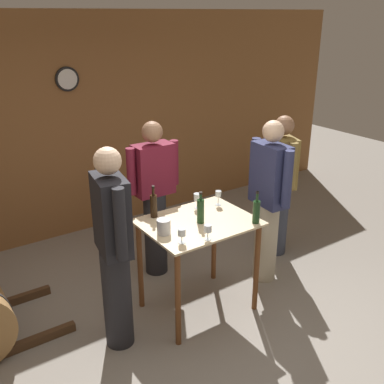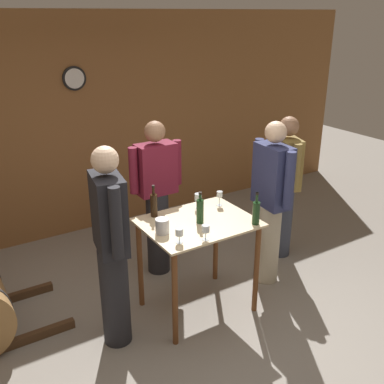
{
  "view_description": "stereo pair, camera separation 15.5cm",
  "coord_description": "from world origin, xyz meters",
  "views": [
    {
      "loc": [
        -1.94,
        -2.52,
        2.66
      ],
      "look_at": [
        0.17,
        0.54,
        1.17
      ],
      "focal_mm": 42.0,
      "sensor_mm": 36.0,
      "label": 1
    },
    {
      "loc": [
        -1.81,
        -2.6,
        2.66
      ],
      "look_at": [
        0.17,
        0.54,
        1.17
      ],
      "focal_mm": 42.0,
      "sensor_mm": 36.0,
      "label": 2
    }
  ],
  "objects": [
    {
      "name": "wine_bottle_center",
      "position": [
        0.57,
        0.12,
        1.04
      ],
      "size": [
        0.07,
        0.07,
        0.3
      ],
      "color": "#193819",
      "rests_on": "tasting_table"
    },
    {
      "name": "ice_bucket",
      "position": [
        -0.21,
        0.41,
        0.98
      ],
      "size": [
        0.12,
        0.12,
        0.13
      ],
      "color": "silver",
      "rests_on": "tasting_table"
    },
    {
      "name": "person_visitor_bearded",
      "position": [
        1.56,
        0.8,
        0.87
      ],
      "size": [
        0.34,
        0.56,
        1.64
      ],
      "color": "#333847",
      "rests_on": "ground_plane"
    },
    {
      "name": "ground_plane",
      "position": [
        0.0,
        0.0,
        0.0
      ],
      "size": [
        14.0,
        14.0,
        0.0
      ],
      "primitive_type": "plane",
      "color": "gray"
    },
    {
      "name": "wine_glass_near_center",
      "position": [
        0.03,
        0.11,
        1.02
      ],
      "size": [
        0.07,
        0.07,
        0.13
      ],
      "color": "silver",
      "rests_on": "tasting_table"
    },
    {
      "name": "tasting_table",
      "position": [
        0.17,
        0.44,
        0.74
      ],
      "size": [
        0.99,
        0.77,
        0.92
      ],
      "color": "beige",
      "rests_on": "ground_plane"
    },
    {
      "name": "person_host",
      "position": [
        1.06,
        0.47,
        0.91
      ],
      "size": [
        0.25,
        0.59,
        1.72
      ],
      "color": "#B7AD93",
      "rests_on": "ground_plane"
    },
    {
      "name": "wine_glass_far_side",
      "position": [
        0.54,
        0.63,
        1.03
      ],
      "size": [
        0.06,
        0.06,
        0.15
      ],
      "color": "silver",
      "rests_on": "tasting_table"
    },
    {
      "name": "back_wall",
      "position": [
        -0.0,
        2.69,
        1.35
      ],
      "size": [
        8.4,
        0.08,
        2.7
      ],
      "color": "brown",
      "rests_on": "ground_plane"
    },
    {
      "name": "wine_glass_near_left",
      "position": [
        -0.17,
        0.18,
        1.01
      ],
      "size": [
        0.06,
        0.06,
        0.13
      ],
      "color": "silver",
      "rests_on": "tasting_table"
    },
    {
      "name": "wine_bottle_far_left",
      "position": [
        -0.11,
        0.74,
        1.04
      ],
      "size": [
        0.06,
        0.06,
        0.3
      ],
      "color": "black",
      "rests_on": "tasting_table"
    },
    {
      "name": "wine_glass_near_right",
      "position": [
        0.33,
        0.68,
        1.03
      ],
      "size": [
        0.07,
        0.07,
        0.15
      ],
      "color": "silver",
      "rests_on": "tasting_table"
    },
    {
      "name": "person_visitor_near_door",
      "position": [
        -0.67,
        0.42,
        0.93
      ],
      "size": [
        0.29,
        0.58,
        1.75
      ],
      "color": "#232328",
      "rests_on": "ground_plane"
    },
    {
      "name": "wine_bottle_left",
      "position": [
        0.17,
        0.41,
        1.04
      ],
      "size": [
        0.06,
        0.06,
        0.29
      ],
      "color": "#193819",
      "rests_on": "tasting_table"
    },
    {
      "name": "person_visitor_with_scarf",
      "position": [
        0.18,
        1.24,
        0.89
      ],
      "size": [
        0.59,
        0.24,
        1.68
      ],
      "color": "#232328",
      "rests_on": "ground_plane"
    }
  ]
}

